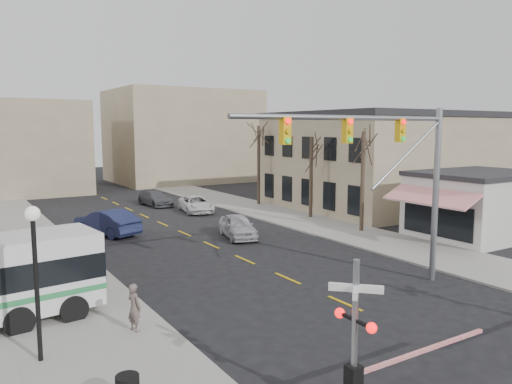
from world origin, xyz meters
The scene contains 17 objects.
ground centered at (0.00, 0.00, 0.00)m, with size 160.00×160.00×0.00m, color black.
sidewalk_west centered at (-9.50, 20.00, 0.06)m, with size 5.00×60.00×0.12m, color gray.
sidewalk_east centered at (9.50, 20.00, 0.06)m, with size 5.00×60.00×0.12m, color gray.
tan_building centered at (22.00, 20.00, 4.26)m, with size 20.30×15.30×8.50m.
awning_shop centered at (15.97, 7.00, 2.16)m, with size 9.74×6.20×4.30m.
tree_east_a centered at (10.50, 12.00, 3.50)m, with size 0.28×0.28×6.75m.
tree_east_b centered at (10.80, 18.00, 3.27)m, with size 0.28×0.28×6.30m.
tree_east_c centered at (11.00, 26.00, 3.72)m, with size 0.28×0.28×7.20m.
traffic_signal_mast centered at (2.66, 2.22, 5.79)m, with size 10.98×0.30×8.00m.
rr_crossing_west centered at (-4.86, -4.17, 1.97)m, with size 5.60×1.36×4.00m.
street_lamp centered at (-11.37, 2.91, 3.46)m, with size 0.44×0.44×4.73m.
car_a centered at (2.46, 15.00, 0.75)m, with size 1.77×4.40×1.50m, color #B2B1B6.
car_b centered at (-4.55, 20.37, 0.86)m, with size 1.82×5.21×1.72m, color #1A2042.
car_c centered at (4.43, 25.57, 0.68)m, with size 2.24×4.86×1.35m, color silver.
car_d centered at (2.76, 30.77, 0.66)m, with size 1.85×4.56×1.32m, color #48484E.
pedestrian_near centered at (-8.22, 3.59, 0.96)m, with size 0.61×0.40×1.68m, color #61524D.
pedestrian_far centered at (-10.38, 7.77, 1.03)m, with size 0.88×0.69×1.82m, color #35405D.
Camera 1 is at (-13.41, -12.67, 7.10)m, focal length 35.00 mm.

